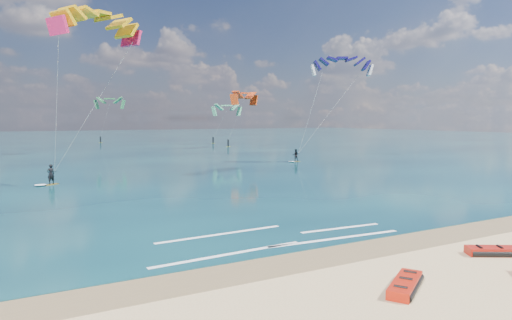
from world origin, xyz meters
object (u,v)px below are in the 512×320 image
at_px(kitesurfer_far, 321,102).
at_px(packed_kite_mid, 497,255).
at_px(packed_kite_left, 405,289).
at_px(kitesurfer_main, 74,91).

bearing_deg(kitesurfer_far, packed_kite_mid, -113.13).
relative_size(packed_kite_left, kitesurfer_far, 0.18).
bearing_deg(packed_kite_mid, packed_kite_left, -141.25).
bearing_deg(kitesurfer_main, packed_kite_mid, -102.56).
xyz_separation_m(kitesurfer_main, kitesurfer_far, (30.15, 8.18, -0.05)).
bearing_deg(packed_kite_left, kitesurfer_main, 70.29).
distance_m(kitesurfer_main, kitesurfer_far, 31.24).
distance_m(packed_kite_mid, kitesurfer_far, 40.51).
height_order(packed_kite_mid, kitesurfer_main, kitesurfer_main).
height_order(packed_kite_left, kitesurfer_main, kitesurfer_main).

